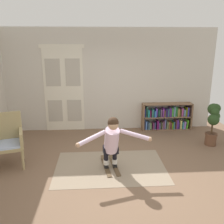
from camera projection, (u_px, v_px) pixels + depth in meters
ground_plane at (118, 172)px, 4.88m from camera, size 7.20×7.20×0.00m
back_wall at (110, 80)px, 6.97m from camera, size 6.00×0.10×2.90m
double_door at (64, 89)px, 6.89m from camera, size 1.22×0.05×2.45m
rug at (110, 167)px, 5.05m from camera, size 2.26×1.51×0.01m
bookshelf at (166, 118)px, 7.17m from camera, size 1.46×0.30×0.79m
wicker_chair at (8, 139)px, 5.01m from camera, size 0.75×0.75×1.10m
potted_plant at (213, 120)px, 5.96m from camera, size 0.35×0.43×1.06m
skis_pair at (110, 165)px, 5.07m from camera, size 0.38×0.87×0.07m
person_skier at (112, 140)px, 4.72m from camera, size 1.44×0.69×1.10m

